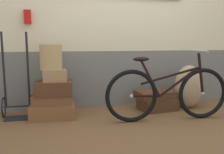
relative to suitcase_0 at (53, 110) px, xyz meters
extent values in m
cube|color=brown|center=(1.19, -0.31, -0.13)|extent=(9.17, 5.20, 0.06)
cube|color=slate|center=(1.19, 0.54, 0.36)|extent=(7.17, 0.20, 0.92)
cube|color=red|center=(-0.32, 0.40, 1.33)|extent=(0.10, 0.08, 0.20)
cube|color=brown|center=(0.00, 0.00, 0.00)|extent=(0.66, 0.52, 0.19)
cube|color=brown|center=(0.00, 0.04, 0.17)|extent=(0.57, 0.47, 0.14)
cube|color=#4C2D19|center=(0.02, 0.01, 0.33)|extent=(0.54, 0.45, 0.18)
cube|color=#9E754C|center=(0.04, 0.01, 0.50)|extent=(0.33, 0.27, 0.16)
cube|color=#4C2D19|center=(1.61, 0.01, -0.01)|extent=(0.57, 0.46, 0.18)
cube|color=#4C2D19|center=(1.57, 0.03, 0.14)|extent=(0.61, 0.46, 0.11)
cylinder|color=tan|center=(0.00, 0.02, 0.76)|extent=(0.30, 0.30, 0.35)
torus|color=black|center=(-0.68, 0.15, 0.05)|extent=(0.02, 0.30, 0.30)
torus|color=black|center=(-0.30, 0.15, 0.05)|extent=(0.02, 0.30, 0.30)
cylinder|color=black|center=(-0.49, 0.15, 0.05)|extent=(0.38, 0.02, 0.02)
cylinder|color=black|center=(-0.65, 0.15, 0.58)|extent=(0.03, 0.08, 1.06)
cylinder|color=black|center=(-0.33, 0.15, 0.58)|extent=(0.03, 0.08, 1.06)
cube|color=black|center=(-0.49, 0.04, -0.09)|extent=(0.34, 0.22, 0.02)
ellipsoid|color=tan|center=(2.15, 0.01, 0.25)|extent=(0.46, 0.39, 0.69)
torus|color=black|center=(1.01, -0.48, 0.26)|extent=(0.71, 0.11, 0.71)
sphere|color=#B2B2B7|center=(1.01, -0.48, 0.26)|extent=(0.05, 0.05, 0.05)
torus|color=black|center=(2.03, -0.56, 0.26)|extent=(0.71, 0.11, 0.71)
sphere|color=#B2B2B7|center=(2.03, -0.56, 0.26)|extent=(0.05, 0.05, 0.05)
cube|color=black|center=(1.67, -0.53, 0.43)|extent=(0.56, 0.07, 0.40)
cube|color=black|center=(1.27, -0.50, 0.48)|extent=(0.29, 0.05, 0.50)
cube|color=black|center=(1.21, -0.50, 0.25)|extent=(0.39, 0.06, 0.05)
cube|color=black|center=(1.54, -0.52, 0.51)|extent=(0.81, 0.09, 0.23)
cube|color=black|center=(1.99, -0.55, 0.54)|extent=(0.12, 0.04, 0.57)
ellipsoid|color=black|center=(1.14, -0.49, 0.75)|extent=(0.23, 0.11, 0.06)
cylinder|color=#A5A5AD|center=(1.94, -0.55, 0.85)|extent=(0.06, 0.46, 0.02)
camera|label=1|loc=(-0.03, -3.59, 0.97)|focal=40.46mm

